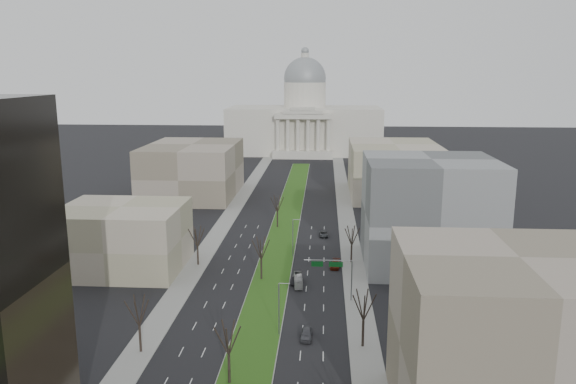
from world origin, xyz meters
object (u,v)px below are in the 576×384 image
at_px(car_black, 295,280).
at_px(car_red, 335,264).
at_px(box_van, 298,280).
at_px(car_grey_near, 307,334).
at_px(car_grey_far, 324,234).

distance_m(car_black, car_red, 13.15).
distance_m(car_red, box_van, 13.34).
bearing_deg(box_van, car_black, 126.43).
bearing_deg(car_grey_near, car_black, 99.11).
xyz_separation_m(car_grey_far, box_van, (-5.03, -34.79, 0.33)).
xyz_separation_m(car_grey_near, car_red, (5.24, 34.18, -0.07)).
bearing_deg(box_van, car_grey_near, -88.36).
bearing_deg(car_red, box_van, -118.41).
xyz_separation_m(car_red, box_van, (-7.70, -10.89, 0.25)).
bearing_deg(car_grey_far, car_red, -87.13).
height_order(car_grey_near, box_van, box_van).
xyz_separation_m(car_grey_near, box_van, (-2.46, 23.28, 0.18)).
bearing_deg(car_black, car_grey_near, -77.76).
height_order(car_red, box_van, box_van).
bearing_deg(box_van, car_red, 50.33).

